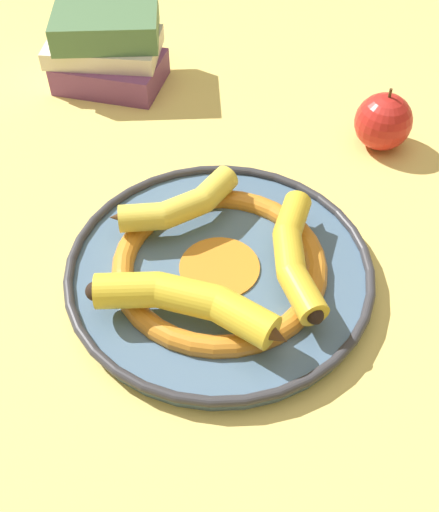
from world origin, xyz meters
name	(u,v)px	position (x,y,z in m)	size (l,w,h in m)	color
ground_plane	(187,281)	(0.00, 0.00, 0.00)	(2.80, 2.80, 0.00)	#E5CC6B
decorative_bowl	(220,268)	(-0.03, -0.03, 0.02)	(0.35, 0.35, 0.03)	slate
banana_a	(294,251)	(-0.09, -0.07, 0.05)	(0.13, 0.16, 0.03)	gold
banana_b	(189,302)	(-0.05, 0.05, 0.05)	(0.20, 0.10, 0.04)	yellow
banana_c	(179,206)	(0.05, -0.05, 0.05)	(0.09, 0.16, 0.03)	yellow
book_stack	(106,48)	(0.36, -0.26, 0.06)	(0.21, 0.19, 0.11)	#753D70
apple	(383,122)	(-0.06, -0.36, 0.04)	(0.08, 0.08, 0.09)	red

